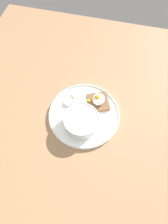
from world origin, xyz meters
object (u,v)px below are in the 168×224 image
Objects in this scene: banana_slice_left at (68,102)px; banana_slice_back at (83,102)px; toast_slice at (98,102)px; banana_slice_front at (75,103)px; banana_slice_right at (76,95)px; oatmeal_bowl at (81,121)px; poached_egg at (98,99)px.

banana_slice_back is at bearing -73.48° from banana_slice_left.
toast_slice is at bearing -78.74° from banana_slice_back.
banana_slice_right is at bearing 11.12° from banana_slice_front.
banana_slice_right is at bearing 23.06° from oatmeal_bowl.
banana_slice_left is at bearing 42.92° from oatmeal_bowl.
banana_slice_left and banana_slice_right have the same top height.
toast_slice is (10.86, -4.68, -2.16)cm from oatmeal_bowl.
toast_slice and banana_slice_left have the same top height.
banana_slice_back is at bearing 101.29° from poached_egg.
banana_slice_front is at bearing 105.44° from toast_slice.
toast_slice is at bearing -23.30° from oatmeal_bowl.
oatmeal_bowl is 1.20× the size of toast_slice.
poached_egg is at bearing -97.76° from banana_slice_right.
poached_egg is 12.56cm from banana_slice_left.
banana_slice_front is (8.35, 4.43, -2.26)cm from oatmeal_bowl.
banana_slice_front and banana_slice_back have the same top height.
toast_slice is at bearing -74.56° from banana_slice_front.
banana_slice_right is (1.33, 9.77, -2.64)cm from poached_egg.
banana_slice_back is 1.04× the size of banana_slice_right.
toast_slice is 12.37cm from banana_slice_left.
oatmeal_bowl reaches higher than poached_egg.
oatmeal_bowl is 2.97× the size of banana_slice_front.
banana_slice_right is at bearing 56.78° from banana_slice_back.
banana_slice_back is at bearing 101.26° from toast_slice.
oatmeal_bowl is 9.72cm from banana_slice_front.
toast_slice and banana_slice_back have the same top height.
poached_egg is 6.59cm from banana_slice_back.
toast_slice is 2.83× the size of banana_slice_back.
banana_slice_left is (-0.46, 2.90, -0.06)cm from banana_slice_front.
banana_slice_right is at bearing 82.24° from poached_egg.
toast_slice is 2.47× the size of banana_slice_front.
oatmeal_bowl is at bearing -152.04° from banana_slice_front.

